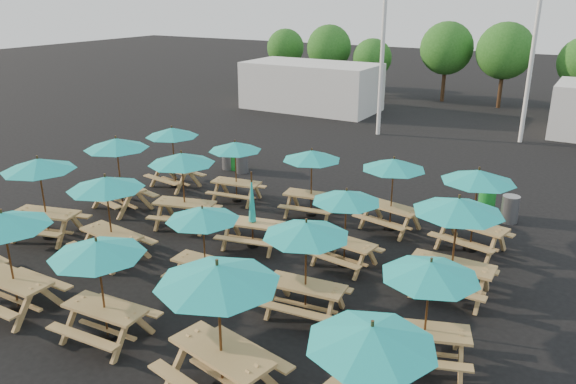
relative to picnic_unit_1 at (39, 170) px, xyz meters
The scene contains 33 objects.
ground 6.63m from the picnic_unit_1, 26.67° to the left, with size 120.00×120.00×0.00m, color black.
picnic_unit_1 is the anchor object (origin of this frame).
picnic_unit_2 2.78m from the picnic_unit_1, 86.90° to the left, with size 2.44×2.44×2.44m.
picnic_unit_3 5.39m from the picnic_unit_1, 88.17° to the left, with size 2.17×2.17×2.25m.
picnic_unit_4 4.09m from the picnic_unit_1, 46.97° to the right, with size 2.04×2.04×2.40m.
picnic_unit_5 2.70m from the picnic_unit_1, ahead, with size 2.21×2.21×2.36m.
picnic_unit_6 3.97m from the picnic_unit_1, 42.78° to the left, with size 2.45×2.45×2.36m.
picnic_unit_7 6.09m from the picnic_unit_1, 60.40° to the left, with size 2.05×2.05×2.12m.
picnic_unit_8 6.08m from the picnic_unit_1, 27.10° to the right, with size 2.01×2.01×2.26m.
picnic_unit_9 5.82m from the picnic_unit_1, ahead, with size 1.85×1.85×2.08m.
picnic_unit_10 6.18m from the picnic_unit_1, 24.64° to the left, with size 2.01×1.84×2.22m.
picnic_unit_11 7.97m from the picnic_unit_1, 42.89° to the left, with size 2.12×2.12×2.20m.
picnic_unit_12 8.91m from the picnic_unit_1, 18.72° to the right, with size 2.55×2.55×2.57m.
picnic_unit_13 8.51m from the picnic_unit_1, ahead, with size 2.09×2.09×2.25m.
picnic_unit_14 8.70m from the picnic_unit_1, 18.43° to the left, with size 1.99×1.99×2.11m.
picnic_unit_15 10.15m from the picnic_unit_1, 33.72° to the left, with size 2.24×2.24×2.25m.
picnic_unit_16 11.62m from the picnic_unit_1, 14.57° to the right, with size 2.30×2.30×2.34m.
picnic_unit_17 11.32m from the picnic_unit_1, ahead, with size 2.37×2.37×2.20m.
picnic_unit_18 11.38m from the picnic_unit_1, 13.50° to the left, with size 2.10×2.10×2.47m.
picnic_unit_19 12.17m from the picnic_unit_1, 26.26° to the left, with size 2.37×2.37×2.37m.
waste_bin_0 8.51m from the picnic_unit_1, 83.92° to the left, with size 0.53×0.53×0.86m, color #18882A.
waste_bin_1 8.39m from the picnic_unit_1, 86.08° to the left, with size 0.53×0.53×0.86m, color gray.
waste_bin_2 8.36m from the picnic_unit_1, 80.94° to the left, with size 0.53×0.53×0.86m, color gray.
waste_bin_3 13.64m from the picnic_unit_1, 37.65° to the left, with size 0.53×0.53×0.86m, color #18882A.
waste_bin_4 14.13m from the picnic_unit_1, 35.15° to the left, with size 0.53×0.53×0.86m, color gray.
mast_0 17.65m from the picnic_unit_1, 77.85° to the left, with size 0.20×0.20×12.00m, color silver.
mast_1 21.73m from the picnic_unit_1, 61.73° to the left, with size 0.20×0.20×12.00m, color silver.
event_tent_0 20.97m from the picnic_unit_1, 96.51° to the left, with size 8.00×4.00×2.80m, color silver.
tree_0 29.33m from the picnic_unit_1, 106.75° to the left, with size 2.80×2.80×4.24m.
tree_1 27.06m from the picnic_unit_1, 98.77° to the left, with size 3.11×3.11×4.72m.
tree_2 26.49m from the picnic_unit_1, 91.66° to the left, with size 2.59×2.59×3.93m.
tree_3 27.84m from the picnic_unit_1, 82.00° to the left, with size 3.36×3.36×5.09m.
tree_4 28.14m from the picnic_unit_1, 74.48° to the left, with size 3.41×3.41×5.17m.
Camera 1 is at (8.07, -12.33, 6.83)m, focal length 35.00 mm.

